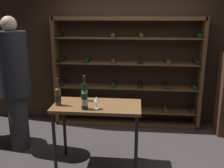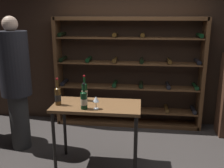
# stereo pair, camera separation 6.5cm
# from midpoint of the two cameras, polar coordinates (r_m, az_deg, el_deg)

# --- Properties ---
(ground_plane) EXTENTS (9.25, 9.25, 0.00)m
(ground_plane) POSITION_cam_midpoint_polar(r_m,az_deg,el_deg) (3.68, 3.01, -17.90)
(ground_plane) COLOR #383330
(back_wall) EXTENTS (5.84, 0.10, 2.89)m
(back_wall) POSITION_cam_midpoint_polar(r_m,az_deg,el_deg) (4.74, 4.58, 8.30)
(back_wall) COLOR #332319
(back_wall) RESTS_ON ground
(wine_rack) EXTENTS (2.66, 0.32, 1.98)m
(wine_rack) POSITION_cam_midpoint_polar(r_m,az_deg,el_deg) (4.62, 4.12, 2.33)
(wine_rack) COLOR brown
(wine_rack) RESTS_ON ground
(tasting_table) EXTENTS (1.14, 0.56, 0.89)m
(tasting_table) POSITION_cam_midpoint_polar(r_m,az_deg,el_deg) (3.35, -2.87, -6.40)
(tasting_table) COLOR brown
(tasting_table) RESTS_ON ground
(person_bystander_dark_jacket) EXTENTS (0.44, 0.44, 2.00)m
(person_bystander_dark_jacket) POSITION_cam_midpoint_polar(r_m,az_deg,el_deg) (3.98, -20.38, 1.15)
(person_bystander_dark_jacket) COLOR #2A2A2A
(person_bystander_dark_jacket) RESTS_ON ground
(wine_bottle_red_label) EXTENTS (0.09, 0.09, 0.33)m
(wine_bottle_red_label) POSITION_cam_midpoint_polar(r_m,az_deg,el_deg) (3.14, -5.72, -3.54)
(wine_bottle_red_label) COLOR black
(wine_bottle_red_label) RESTS_ON tasting_table
(wine_bottle_green_slim) EXTENTS (0.08, 0.08, 0.36)m
(wine_bottle_green_slim) POSITION_cam_midpoint_polar(r_m,az_deg,el_deg) (3.33, -11.49, -2.58)
(wine_bottle_green_slim) COLOR #4C3314
(wine_bottle_green_slim) RESTS_ON tasting_table
(wine_bottle_gold_foil) EXTENTS (0.08, 0.08, 0.35)m
(wine_bottle_gold_foil) POSITION_cam_midpoint_polar(r_m,az_deg,el_deg) (3.45, -5.64, -1.65)
(wine_bottle_gold_foil) COLOR black
(wine_bottle_gold_foil) RESTS_ON tasting_table
(wine_glass_stemmed_center) EXTENTS (0.08, 0.08, 0.16)m
(wine_glass_stemmed_center) POSITION_cam_midpoint_polar(r_m,az_deg,el_deg) (3.12, -3.02, -3.54)
(wine_glass_stemmed_center) COLOR silver
(wine_glass_stemmed_center) RESTS_ON tasting_table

